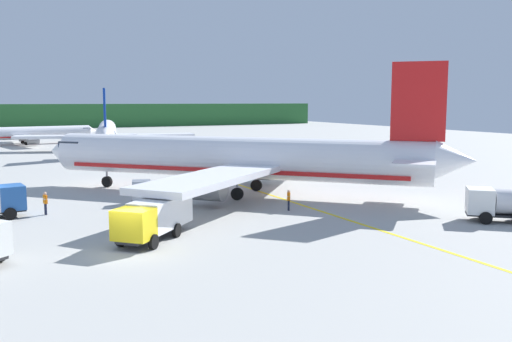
# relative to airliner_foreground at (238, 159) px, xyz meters

# --- Properties ---
(ground) EXTENTS (240.00, 320.00, 0.20)m
(ground) POSITION_rel_airliner_foreground_xyz_m (-14.04, 32.74, -3.49)
(ground) COLOR #A8A8A3
(distant_treeline) EXTENTS (216.00, 6.00, 7.73)m
(distant_treeline) POSITION_rel_airliner_foreground_xyz_m (-14.04, 141.33, 0.47)
(distant_treeline) COLOR #28602D
(distant_treeline) RESTS_ON ground
(airliner_foreground) EXTENTS (31.90, 32.45, 11.90)m
(airliner_foreground) POSITION_rel_airliner_foreground_xyz_m (0.00, 0.00, 0.00)
(airliner_foreground) COLOR white
(airliner_foreground) RESTS_ON ground
(airliner_mid_apron) EXTENTS (30.79, 37.01, 10.64)m
(airliner_mid_apron) POSITION_rel_airliner_foreground_xyz_m (-0.90, 54.29, -0.36)
(airliner_mid_apron) COLOR white
(airliner_mid_apron) RESTS_ON ground
(airliner_far_taxiway) EXTENTS (27.76, 22.96, 7.92)m
(airliner_far_taxiway) POSITION_rel_airliner_foreground_xyz_m (-12.77, 73.34, -1.13)
(airliner_far_taxiway) COLOR white
(airliner_far_taxiway) RESTS_ON ground
(service_truck_fuel) EXTENTS (6.32, 6.36, 2.49)m
(service_truck_fuel) POSITION_rel_airliner_foreground_xyz_m (-11.70, -12.77, -1.94)
(service_truck_fuel) COLOR yellow
(service_truck_fuel) RESTS_ON ground
(service_truck_catering) EXTENTS (5.32, 5.03, 2.40)m
(service_truck_catering) POSITION_rel_airliner_foreground_xyz_m (12.26, -19.25, -2.00)
(service_truck_catering) COLOR white
(service_truck_catering) RESTS_ON ground
(cargo_container_near) EXTENTS (2.14, 2.14, 2.12)m
(cargo_container_near) POSITION_rel_airliner_foreground_xyz_m (-9.15, -0.26, -2.38)
(cargo_container_near) COLOR #333338
(cargo_container_near) RESTS_ON ground
(crew_marshaller) EXTENTS (0.33, 0.62, 1.78)m
(crew_marshaller) POSITION_rel_airliner_foreground_xyz_m (-17.05, -1.69, -2.34)
(crew_marshaller) COLOR #191E33
(crew_marshaller) RESTS_ON ground
(crew_loader_left) EXTENTS (0.39, 0.58, 1.67)m
(crew_loader_left) POSITION_rel_airliner_foreground_xyz_m (0.52, -8.57, -2.41)
(crew_loader_left) COLOR #191E33
(crew_loader_left) RESTS_ON ground
(apron_guide_line) EXTENTS (0.30, 60.00, 0.01)m
(apron_guide_line) POSITION_rel_airliner_foreground_xyz_m (2.65, -4.59, -3.39)
(apron_guide_line) COLOR yellow
(apron_guide_line) RESTS_ON ground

